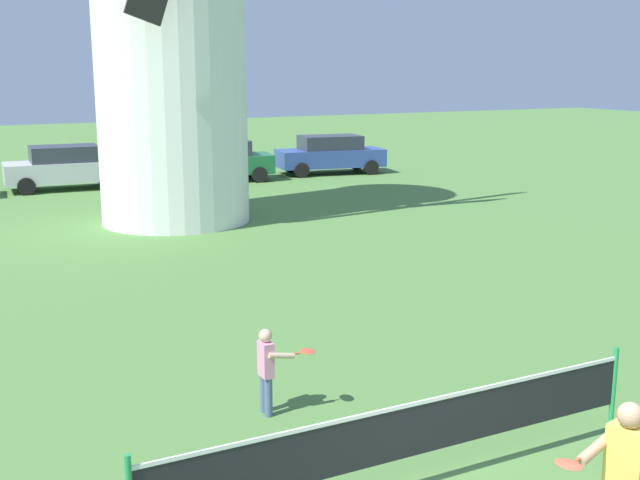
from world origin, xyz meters
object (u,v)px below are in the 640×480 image
at_px(player_near, 624,475).
at_px(parked_car_green, 220,160).
at_px(player_far, 268,366).
at_px(parked_car_blue, 330,154).
at_px(tennis_net, 410,431).
at_px(parked_car_silver, 65,167).

relative_size(player_near, parked_car_green, 0.36).
bearing_deg(player_far, parked_car_blue, 60.02).
distance_m(tennis_net, parked_car_green, 23.48).
bearing_deg(parked_car_green, player_far, -108.78).
distance_m(player_far, parked_car_blue, 23.29).
bearing_deg(player_far, player_near, -70.85).
bearing_deg(tennis_net, parked_car_silver, 88.30).
bearing_deg(tennis_net, player_far, 102.05).
distance_m(player_far, parked_car_silver, 20.76).
bearing_deg(parked_car_blue, tennis_net, -116.21).
height_order(player_near, parked_car_silver, parked_car_silver).
height_order(player_far, parked_car_blue, parked_car_blue).
relative_size(player_far, parked_car_blue, 0.25).
xyz_separation_m(tennis_net, player_near, (0.97, -1.85, 0.17)).
bearing_deg(parked_car_green, tennis_net, -105.68).
height_order(parked_car_green, parked_car_blue, same).
bearing_deg(parked_car_green, player_near, -102.41).
relative_size(tennis_net, parked_car_silver, 1.37).
relative_size(tennis_net, player_far, 5.14).
xyz_separation_m(parked_car_green, parked_car_blue, (4.77, -0.02, 0.00)).
relative_size(tennis_net, parked_car_green, 1.38).
xyz_separation_m(player_near, parked_car_blue, (10.15, 24.44, -0.05)).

